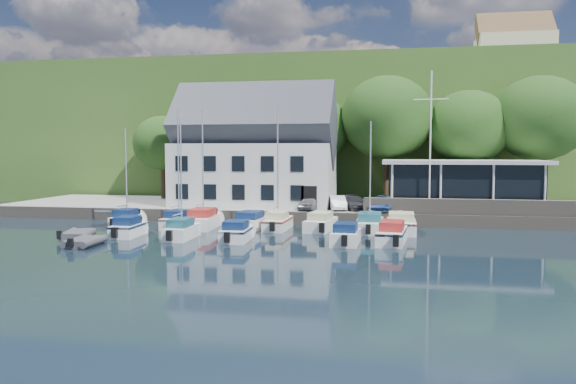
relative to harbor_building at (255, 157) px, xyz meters
name	(u,v)px	position (x,y,z in m)	size (l,w,h in m)	color
ground	(304,249)	(7.00, -16.50, -5.35)	(180.00, 180.00, 0.00)	black
quay	(333,210)	(7.00, 1.00, -4.85)	(60.00, 13.00, 1.00)	gray
quay_face	(325,219)	(7.00, -5.50, -4.85)	(60.00, 0.30, 1.00)	#70665A
hillside	(360,138)	(7.00, 45.50, 2.65)	(160.00, 75.00, 16.00)	#345520
field_patch	(408,93)	(15.00, 53.50, 10.80)	(50.00, 30.00, 0.30)	#545D2E
farmhouse	(514,50)	(29.00, 35.50, 14.75)	(10.40, 7.00, 8.20)	beige
harbor_building	(255,157)	(0.00, 0.00, 0.00)	(14.40, 8.20, 8.70)	silver
club_pavilion	(462,184)	(18.00, -0.50, -2.30)	(13.20, 7.20, 4.10)	black
seawall	(483,207)	(19.00, -5.10, -3.75)	(18.00, 0.50, 1.20)	#70665A
gangway	(120,223)	(-9.50, -7.50, -5.35)	(1.20, 6.00, 1.40)	silver
car_silver	(310,202)	(5.52, -3.54, -3.73)	(1.48, 3.67, 1.25)	#9D9EA2
car_white	(337,203)	(7.77, -3.22, -3.77)	(1.23, 3.51, 1.16)	white
car_dgrey	(354,202)	(9.10, -2.71, -3.77)	(1.62, 3.98, 1.16)	#343339
car_blue	(383,203)	(11.53, -3.53, -3.67)	(1.57, 3.99, 1.36)	#2C4A87
flagpole	(430,142)	(15.12, -4.10, 1.21)	(2.67, 0.20, 11.12)	silver
tree_0	(163,157)	(-11.17, 5.42, -0.10)	(6.21, 6.21, 8.49)	#143610
tree_1	(211,146)	(-5.79, 4.76, 1.03)	(7.87, 7.87, 10.76)	#143610
tree_2	(312,148)	(4.37, 5.50, 0.83)	(7.58, 7.58, 10.36)	#143610
tree_3	(387,139)	(11.67, 5.08, 1.65)	(8.79, 8.79, 12.01)	#143610
tree_4	(468,147)	(19.16, 5.13, 0.91)	(7.70, 7.70, 10.52)	#143610
tree_5	(539,140)	(25.29, 4.77, 1.47)	(8.52, 8.52, 11.65)	#143610
boat_r1_0	(126,173)	(-8.21, -8.85, -1.23)	(1.75, 5.29, 8.24)	white
boat_r1_1	(178,173)	(-3.86, -8.97, -1.15)	(1.69, 5.79, 8.40)	white
boat_r1_2	(203,167)	(-1.95, -8.85, -0.73)	(2.09, 6.70, 9.25)	white
boat_r1_3	(251,220)	(1.77, -8.84, -4.66)	(1.97, 5.88, 1.37)	white
boat_r1_4	(278,173)	(3.82, -8.70, -1.12)	(1.72, 5.82, 8.45)	white
boat_r1_5	(321,221)	(7.06, -8.69, -4.65)	(1.81, 5.68, 1.40)	white
boat_r1_6	(370,172)	(10.64, -8.65, -1.02)	(2.07, 6.45, 8.66)	white
boat_r1_7	(401,223)	(12.86, -8.89, -4.60)	(2.25, 5.55, 1.51)	white
boat_r2_0	(129,226)	(-5.66, -13.79, -4.65)	(1.65, 4.86, 1.41)	white
boat_r2_1	(181,175)	(-1.66, -14.13, -1.10)	(1.61, 5.41, 8.51)	white
boat_r2_2	(236,231)	(2.19, -14.34, -4.67)	(1.81, 4.82, 1.35)	white
boat_r2_3	(346,233)	(9.34, -14.35, -4.66)	(1.79, 4.84, 1.39)	white
boat_r2_4	(392,232)	(12.21, -13.51, -4.62)	(1.79, 6.17, 1.46)	white
dinghy_0	(78,233)	(-8.43, -15.51, -4.97)	(1.96, 3.26, 0.76)	#3B3B41
dinghy_1	(84,241)	(-6.53, -18.00, -5.00)	(1.81, 3.01, 0.70)	#3B3B41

